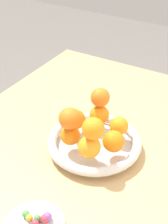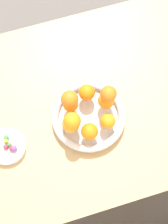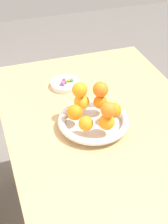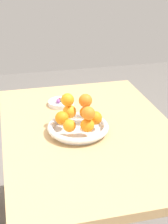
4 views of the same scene
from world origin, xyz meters
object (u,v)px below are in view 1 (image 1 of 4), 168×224
Objects in this scene: orange_2 at (99,115)px; orange_5 at (89,147)px; candy_ball_0 at (47,217)px; candy_ball_3 at (29,218)px; orange_6 at (93,129)px; candy_ball_1 at (26,214)px; candy_ball_2 at (37,218)px; orange_4 at (70,135)px; orange_1 at (119,126)px; candy_ball_4 at (35,223)px; orange_7 at (100,97)px; orange_8 at (70,119)px; candy_ball_5 at (45,219)px; orange_3 at (75,119)px; fruit_bowl at (94,143)px; orange_0 at (114,141)px; dining_table at (75,168)px.

orange_5 reaches higher than orange_2.
candy_ball_3 is (0.02, -0.03, -0.00)m from candy_ball_0.
orange_2 is 1.00× the size of orange_6.
candy_ball_0 is at bearing 110.42° from candy_ball_1.
orange_4 is at bearing -164.52° from candy_ball_2.
candy_ball_4 is at bearing -3.62° from orange_1.
orange_7 is 0.94× the size of orange_8.
candy_ball_3 is (0.25, 0.05, -0.09)m from orange_8.
orange_1 is 0.36m from candy_ball_3.
orange_3 is at bearing -160.31° from candy_ball_5.
orange_0 reaches higher than fruit_bowl.
orange_3 is at bearing -158.85° from orange_8.
orange_4 reaches higher than candy_ball_2.
orange_3 is at bearing -168.26° from candy_ball_1.
candy_ball_1 is at bearing -7.49° from orange_5.
orange_7 is 0.39m from candy_ball_1.
candy_ball_0 is at bearing 20.51° from orange_3.
candy_ball_5 is (0.27, 0.09, 0.12)m from dining_table.
orange_0 is 3.04× the size of candy_ball_5.
candy_ball_5 is at bearing 19.26° from orange_8.
dining_table is 19.07× the size of orange_2.
orange_2 is at bearing 138.62° from orange_3.
orange_0 and orange_3 have the same top height.
orange_2 is 0.14m from orange_8.
candy_ball_3 is (0.30, 0.00, 0.01)m from fruit_bowl.
orange_2 is 0.37m from candy_ball_1.
orange_2 reaches higher than orange_4.
orange_6 is 0.24m from candy_ball_0.
candy_ball_1 is at bearing -9.40° from orange_6.
orange_6 is at bearing -7.99° from orange_1.
orange_3 is (0.06, -0.05, 0.00)m from orange_2.
candy_ball_2 is at bearing -2.71° from orange_6.
dining_table is at bearing -88.37° from orange_0.
orange_5 is 3.63× the size of candy_ball_4.
candy_ball_5 is (-0.02, 0.01, 0.00)m from candy_ball_4.
orange_7 is (-0.09, -0.09, 0.06)m from orange_0.
candy_ball_1 is at bearing -76.93° from candy_ball_5.
orange_7 reaches higher than orange_1.
candy_ball_2 is at bearing -161.43° from candy_ball_4.
orange_1 is 0.15m from orange_8.
fruit_bowl and candy_ball_1 have the same top height.
candy_ball_0 is 1.31× the size of candy_ball_3.
candy_ball_3 is (0.29, -0.06, -0.04)m from orange_0.
candy_ball_5 is (-0.01, 0.04, 0.00)m from candy_ball_1.
dining_table is at bearing -164.41° from candy_ball_2.
orange_6 is at bearing 80.17° from orange_8.
dining_table is at bearing -123.72° from orange_5.
orange_7 is at bearing -172.92° from candy_ball_2.
orange_3 is 3.49× the size of candy_ball_4.
dining_table is 0.18m from orange_2.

